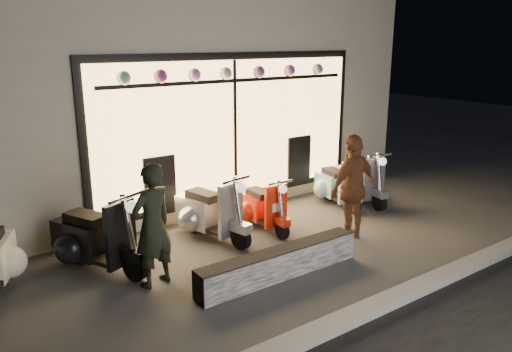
{
  "coord_description": "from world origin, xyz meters",
  "views": [
    {
      "loc": [
        -4.0,
        -5.44,
        3.08
      ],
      "look_at": [
        0.32,
        0.6,
        1.05
      ],
      "focal_mm": 35.0,
      "sensor_mm": 36.0,
      "label": 1
    }
  ],
  "objects_px": {
    "scooter_silver": "(206,211)",
    "scooter_red": "(260,206)",
    "man": "(152,225)",
    "graffiti_barrier": "(279,263)",
    "woman": "(353,188)"
  },
  "relations": [
    {
      "from": "scooter_silver",
      "to": "man",
      "type": "relative_size",
      "value": 0.92
    },
    {
      "from": "graffiti_barrier",
      "to": "man",
      "type": "relative_size",
      "value": 1.53
    },
    {
      "from": "scooter_red",
      "to": "graffiti_barrier",
      "type": "bearing_deg",
      "value": -114.8
    },
    {
      "from": "scooter_red",
      "to": "woman",
      "type": "xyz_separation_m",
      "value": [
        0.86,
        -1.28,
        0.49
      ]
    },
    {
      "from": "graffiti_barrier",
      "to": "scooter_red",
      "type": "height_order",
      "value": "scooter_red"
    },
    {
      "from": "graffiti_barrier",
      "to": "man",
      "type": "distance_m",
      "value": 1.75
    },
    {
      "from": "graffiti_barrier",
      "to": "woman",
      "type": "relative_size",
      "value": 1.46
    },
    {
      "from": "scooter_red",
      "to": "man",
      "type": "distance_m",
      "value": 2.54
    },
    {
      "from": "scooter_silver",
      "to": "scooter_red",
      "type": "bearing_deg",
      "value": -20.72
    },
    {
      "from": "graffiti_barrier",
      "to": "man",
      "type": "bearing_deg",
      "value": 151.23
    },
    {
      "from": "scooter_silver",
      "to": "woman",
      "type": "distance_m",
      "value": 2.35
    },
    {
      "from": "scooter_silver",
      "to": "graffiti_barrier",
      "type": "bearing_deg",
      "value": -100.37
    },
    {
      "from": "scooter_silver",
      "to": "scooter_red",
      "type": "height_order",
      "value": "scooter_silver"
    },
    {
      "from": "graffiti_barrier",
      "to": "scooter_red",
      "type": "xyz_separation_m",
      "value": [
        0.91,
        1.68,
        0.16
      ]
    },
    {
      "from": "man",
      "to": "woman",
      "type": "xyz_separation_m",
      "value": [
        3.2,
        -0.39,
        0.04
      ]
    }
  ]
}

